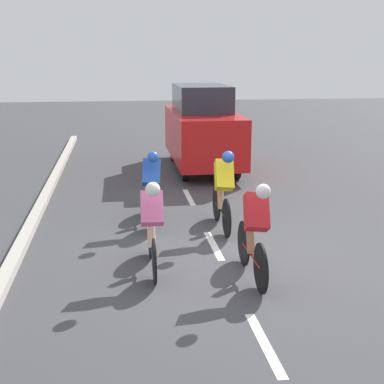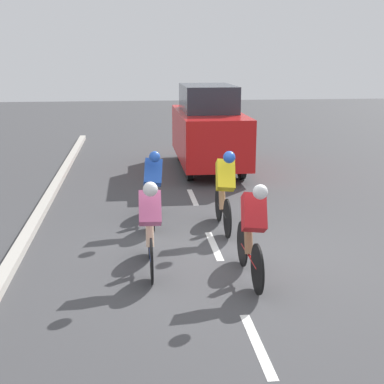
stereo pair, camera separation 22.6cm
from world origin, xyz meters
name	(u,v)px [view 1 (the left image)]	position (x,y,z in m)	size (l,w,h in m)	color
ground_plane	(220,257)	(0.00, 0.00, 0.00)	(60.00, 60.00, 0.00)	#424244
lane_stripe_near	(265,343)	(0.00, 2.67, 0.00)	(0.12, 1.40, 0.01)	white
lane_stripe_mid	(214,245)	(0.00, -0.53, 0.00)	(0.12, 1.40, 0.01)	white
lane_stripe_far	(189,197)	(0.00, -3.73, 0.00)	(0.12, 1.40, 0.01)	white
curb	(18,251)	(3.20, -0.53, 0.07)	(0.20, 24.41, 0.14)	#B7B2A8
cyclist_pink	(152,224)	(1.10, 0.45, 0.74)	(0.33, 1.65, 1.43)	black
cyclist_yellow	(223,188)	(-0.31, -1.33, 0.79)	(0.36, 1.67, 1.52)	black
cyclist_blue	(151,186)	(0.97, -1.87, 0.74)	(0.37, 1.72, 1.45)	black
cyclist_red	(255,229)	(-0.31, 0.94, 0.76)	(0.37, 1.69, 1.47)	black
support_car	(202,128)	(-0.79, -6.77, 1.15)	(1.70, 4.32, 2.32)	black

